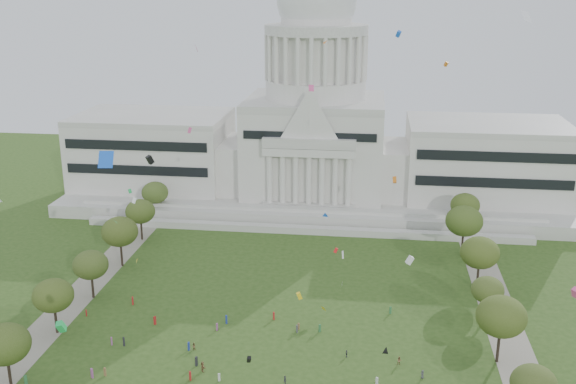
{
  "coord_description": "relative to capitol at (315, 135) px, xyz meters",
  "views": [
    {
      "loc": [
        18.82,
        -100.86,
        69.88
      ],
      "look_at": [
        0.0,
        45.0,
        24.0
      ],
      "focal_mm": 42.0,
      "sensor_mm": 36.0,
      "label": 1
    }
  ],
  "objects": [
    {
      "name": "capitol",
      "position": [
        0.0,
        0.0,
        0.0
      ],
      "size": [
        160.0,
        64.5,
        91.3
      ],
      "color": "#B9B7AD",
      "rests_on": "ground"
    },
    {
      "name": "row_tree_l_6",
      "position": [
        -46.87,
        -24.45,
        -14.02
      ],
      "size": [
        8.19,
        8.19,
        11.64
      ],
      "color": "black",
      "rests_on": "ground"
    },
    {
      "name": "row_tree_l_3",
      "position": [
        -44.09,
        -79.67,
        -14.09
      ],
      "size": [
        8.12,
        8.12,
        11.55
      ],
      "color": "black",
      "rests_on": "ground"
    },
    {
      "name": "person_5",
      "position": [
        -11.24,
        -106.74,
        -21.28
      ],
      "size": [
        1.71,
        1.94,
        2.02
      ],
      "primitive_type": "imported",
      "rotation": [
        0.0,
        0.0,
        2.21
      ],
      "color": "olive",
      "rests_on": "ground"
    },
    {
      "name": "path_left",
      "position": [
        -48.0,
        -83.59,
        -22.28
      ],
      "size": [
        8.0,
        160.0,
        0.04
      ],
      "primitive_type": "cube",
      "color": "gray",
      "rests_on": "ground"
    },
    {
      "name": "row_tree_l_5",
      "position": [
        -45.22,
        -42.58,
        -13.88
      ],
      "size": [
        8.33,
        8.33,
        11.85
      ],
      "color": "black",
      "rests_on": "ground"
    },
    {
      "name": "person_8",
      "position": [
        -14.94,
        -99.33,
        -21.53
      ],
      "size": [
        0.82,
        0.58,
        1.54
      ],
      "primitive_type": "imported",
      "rotation": [
        0.0,
        0.0,
        3.31
      ],
      "color": "olive",
      "rests_on": "ground"
    },
    {
      "name": "person_4",
      "position": [
        4.7,
        -109.33,
        -21.29
      ],
      "size": [
        0.65,
        1.18,
        2.01
      ],
      "primitive_type": "imported",
      "rotation": [
        0.0,
        0.0,
        4.71
      ],
      "color": "#4C4C51",
      "rests_on": "ground"
    },
    {
      "name": "row_tree_l_2",
      "position": [
        -45.04,
        -96.29,
        -13.79
      ],
      "size": [
        8.42,
        8.42,
        11.97
      ],
      "color": "black",
      "rests_on": "ground"
    },
    {
      "name": "person_0",
      "position": [
        29.57,
        -103.73,
        -21.48
      ],
      "size": [
        0.81,
        0.94,
        1.63
      ],
      "primitive_type": "imported",
      "rotation": [
        0.0,
        0.0,
        5.15
      ],
      "color": "#4C4C51",
      "rests_on": "ground"
    },
    {
      "name": "row_tree_r_6",
      "position": [
        45.96,
        -25.46,
        -13.79
      ],
      "size": [
        8.42,
        8.42,
        11.97
      ],
      "color": "black",
      "rests_on": "ground"
    },
    {
      "name": "row_tree_r_5",
      "position": [
        43.49,
        -43.4,
        -12.37
      ],
      "size": [
        9.82,
        9.82,
        13.96
      ],
      "color": "black",
      "rests_on": "ground"
    },
    {
      "name": "path_right",
      "position": [
        48.0,
        -83.59,
        -22.28
      ],
      "size": [
        8.0,
        160.0,
        0.04
      ],
      "primitive_type": "cube",
      "color": "gray",
      "rests_on": "ground"
    },
    {
      "name": "person_2",
      "position": [
        25.46,
        -99.76,
        -21.4
      ],
      "size": [
        0.94,
        0.66,
        1.79
      ],
      "primitive_type": "imported",
      "rotation": [
        0.0,
        0.0,
        0.14
      ],
      "color": "olive",
      "rests_on": "ground"
    },
    {
      "name": "distant_crowd",
      "position": [
        -15.4,
        -99.28,
        -21.41
      ],
      "size": [
        66.67,
        39.39,
        1.95
      ],
      "color": "#33723F",
      "rests_on": "ground"
    },
    {
      "name": "row_tree_r_3",
      "position": [
        44.4,
        -79.1,
        -15.21
      ],
      "size": [
        7.01,
        7.01,
        9.98
      ],
      "color": "black",
      "rests_on": "ground"
    },
    {
      "name": "person_10",
      "position": [
        15.35,
        -98.22,
        -21.53
      ],
      "size": [
        0.67,
        0.99,
        1.54
      ],
      "primitive_type": "imported",
      "rotation": [
        0.0,
        0.0,
        1.79
      ],
      "color": "#4C4C51",
      "rests_on": "ground"
    },
    {
      "name": "row_tree_r_2",
      "position": [
        44.17,
        -96.15,
        -12.64
      ],
      "size": [
        9.55,
        9.55,
        13.58
      ],
      "color": "black",
      "rests_on": "ground"
    },
    {
      "name": "row_tree_r_1",
      "position": [
        46.22,
        -115.34,
        -14.64
      ],
      "size": [
        7.58,
        7.58,
        10.78
      ],
      "color": "black",
      "rests_on": "ground"
    },
    {
      "name": "row_tree_l_4",
      "position": [
        -44.08,
        -61.17,
        -12.9
      ],
      "size": [
        9.29,
        9.29,
        13.21
      ],
      "color": "black",
      "rests_on": "ground"
    },
    {
      "name": "row_tree_l_1",
      "position": [
        -44.07,
        -116.55,
        -13.34
      ],
      "size": [
        8.86,
        8.86,
        12.59
      ],
      "color": "black",
      "rests_on": "ground"
    },
    {
      "name": "kite_swarm",
      "position": [
        2.35,
        -104.09,
        6.86
      ],
      "size": [
        94.98,
        104.33,
        65.19
      ],
      "color": "orange",
      "rests_on": "ground"
    },
    {
      "name": "row_tree_r_4",
      "position": [
        44.76,
        -63.55,
        -13.01
      ],
      "size": [
        9.19,
        9.19,
        13.06
      ],
      "color": "black",
      "rests_on": "ground"
    }
  ]
}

